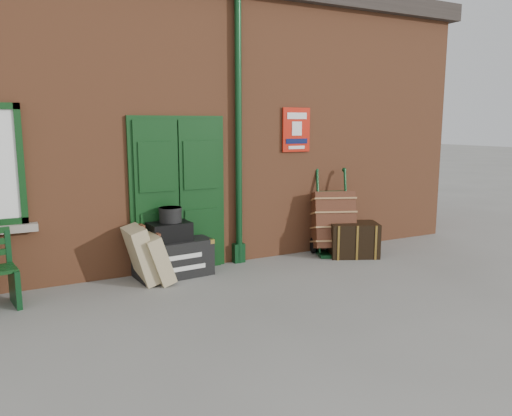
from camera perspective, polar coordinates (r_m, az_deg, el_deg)
ground at (r=6.37m, az=-1.67°, el=-10.07°), size 80.00×80.00×0.00m
station_building at (r=9.27m, az=-11.35°, el=9.52°), size 10.30×4.30×4.36m
houdini_trunk at (r=7.24m, az=-9.47°, el=-5.63°), size 1.09×0.66×0.52m
strongbox at (r=7.13m, az=-9.93°, el=-2.64°), size 0.61×0.46×0.26m
hatbox at (r=7.09m, az=-9.76°, el=-0.77°), size 0.34×0.34×0.21m
suitcase_back at (r=6.93m, az=-12.94°, el=-5.21°), size 0.44×0.56×0.80m
suitcase_front at (r=6.90m, az=-11.26°, el=-5.71°), size 0.41×0.51×0.69m
porter_trolley at (r=8.40m, az=8.74°, el=-1.56°), size 0.89×0.92×1.38m
dark_trunk at (r=8.32m, az=11.06°, el=-3.55°), size 0.91×0.78×0.56m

